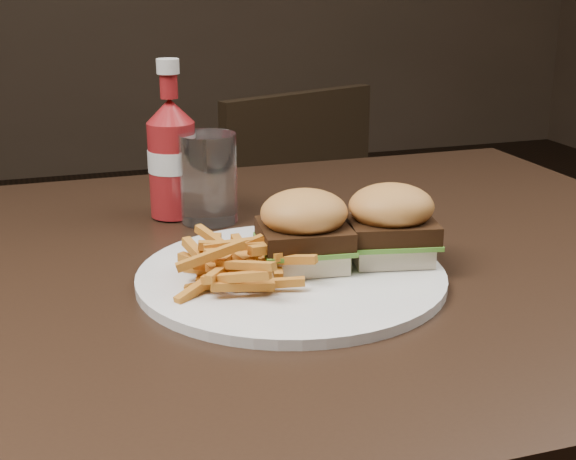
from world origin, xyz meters
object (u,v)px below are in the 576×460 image
object	(u,v)px
ketchup_bottle	(173,169)
dining_table	(198,284)
plate	(291,276)
tumbler	(208,178)
chair_far	(250,264)

from	to	relation	value
ketchup_bottle	dining_table	bearing A→B (deg)	-93.12
plate	tumbler	bearing A→B (deg)	98.76
tumbler	plate	bearing A→B (deg)	-81.24
dining_table	plate	distance (m)	0.11
chair_far	plate	bearing A→B (deg)	56.61
chair_far	ketchup_bottle	size ratio (longest dim) A/B	3.16
plate	tumbler	world-z (taller)	tumbler
ketchup_bottle	tumbler	distance (m)	0.05
dining_table	plate	bearing A→B (deg)	-41.89
dining_table	plate	size ratio (longest dim) A/B	3.95
ketchup_bottle	chair_far	bearing A→B (deg)	66.96
chair_far	ketchup_bottle	bearing A→B (deg)	46.24
plate	ketchup_bottle	xyz separation A→B (m)	(-0.07, 0.25, 0.06)
dining_table	tumbler	bearing A→B (deg)	72.14
dining_table	ketchup_bottle	xyz separation A→B (m)	(0.01, 0.18, 0.08)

